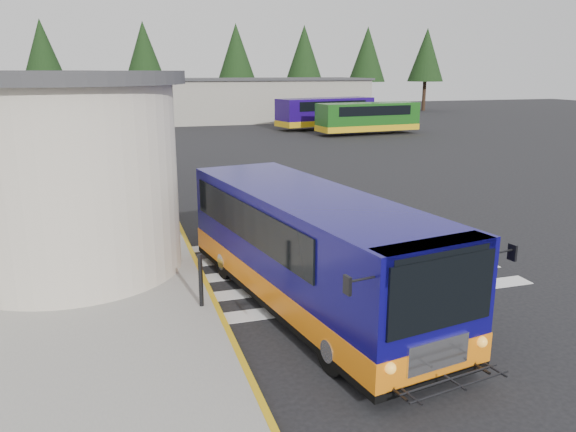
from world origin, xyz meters
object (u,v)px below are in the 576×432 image
object	(u,v)px
pedestrian_b	(129,242)
bollard	(201,280)
pedestrian_a	(85,255)
far_bus_a	(325,112)
far_bus_b	(368,117)
transit_bus	(309,253)

from	to	relation	value
pedestrian_b	bollard	xyz separation A→B (m)	(1.33, -2.42, -0.23)
pedestrian_b	pedestrian_a	bearing A→B (deg)	-72.78
far_bus_a	far_bus_b	size ratio (longest dim) A/B	1.08
pedestrian_b	transit_bus	bearing A→B (deg)	23.30
far_bus_a	far_bus_b	world-z (taller)	far_bus_a
transit_bus	far_bus_b	distance (m)	34.09
pedestrian_b	bollard	size ratio (longest dim) A/B	1.40
far_bus_b	transit_bus	bearing A→B (deg)	147.02
bollard	pedestrian_b	bearing A→B (deg)	118.79
pedestrian_a	bollard	xyz separation A→B (m)	(2.31, -1.39, -0.33)
transit_bus	far_bus_a	size ratio (longest dim) A/B	0.99
bollard	far_bus_b	bearing A→B (deg)	59.15
pedestrian_a	far_bus_b	world-z (taller)	far_bus_b
pedestrian_a	far_bus_b	bearing A→B (deg)	-54.52
pedestrian_a	far_bus_a	xyz separation A→B (m)	(18.58, 33.68, 0.43)
transit_bus	pedestrian_b	xyz separation A→B (m)	(-3.61, 2.74, -0.24)
bollard	pedestrian_a	bearing A→B (deg)	148.97
pedestrian_b	far_bus_b	distance (m)	33.61
transit_bus	pedestrian_a	world-z (taller)	transit_bus
bollard	far_bus_b	xyz separation A→B (m)	(17.91, 29.98, 0.67)
transit_bus	far_bus_a	bearing A→B (deg)	58.80
pedestrian_b	far_bus_b	bearing A→B (deg)	115.58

